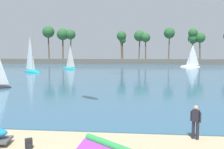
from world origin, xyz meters
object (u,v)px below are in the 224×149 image
at_px(sailboat_mid_bay, 32,68).
at_px(sailboat_far_left, 69,66).
at_px(sailboat_near_shore, 191,64).
at_px(person_at_waterline, 196,121).
at_px(backpack_near_kite, 29,144).

xyz_separation_m(sailboat_mid_bay, sailboat_far_left, (4.89, 10.36, -0.18)).
bearing_deg(sailboat_near_shore, sailboat_mid_bay, -147.75).
xyz_separation_m(person_at_waterline, sailboat_far_left, (-19.71, 48.91, -0.20)).
height_order(sailboat_mid_bay, sailboat_far_left, sailboat_mid_bay).
distance_m(sailboat_near_shore, sailboat_mid_bay, 41.77).
relative_size(person_at_waterline, sailboat_near_shore, 0.22).
distance_m(person_at_waterline, backpack_near_kite, 7.85).
xyz_separation_m(person_at_waterline, sailboat_mid_bay, (-24.61, 38.55, -0.01)).
bearing_deg(person_at_waterline, sailboat_far_left, 111.95).
bearing_deg(sailboat_far_left, sailboat_near_shore, 21.41).
bearing_deg(backpack_near_kite, sailboat_mid_bay, 112.79).
height_order(backpack_near_kite, sailboat_mid_bay, sailboat_mid_bay).
xyz_separation_m(sailboat_near_shore, sailboat_mid_bay, (-35.33, -22.29, 0.13)).
relative_size(sailboat_near_shore, sailboat_mid_bay, 0.84).
bearing_deg(sailboat_near_shore, person_at_waterline, -100.00).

